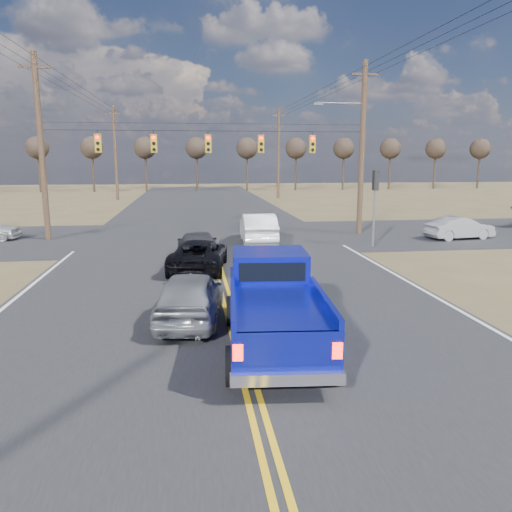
{
  "coord_description": "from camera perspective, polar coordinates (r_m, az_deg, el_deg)",
  "views": [
    {
      "loc": [
        -1.1,
        -10.83,
        4.49
      ],
      "look_at": [
        0.9,
        4.28,
        1.5
      ],
      "focal_mm": 35.0,
      "sensor_mm": 36.0,
      "label": 1
    }
  ],
  "objects": [
    {
      "name": "silver_suv",
      "position": [
        14.06,
        -7.53,
        -4.56
      ],
      "size": [
        2.19,
        4.38,
        1.43
      ],
      "primitive_type": "imported",
      "rotation": [
        0.0,
        0.0,
        3.02
      ],
      "color": "gray",
      "rests_on": "ground"
    },
    {
      "name": "treeline",
      "position": [
        37.82,
        -6.03,
        12.88
      ],
      "size": [
        87.0,
        117.8,
        7.4
      ],
      "color": "#33261C",
      "rests_on": "ground"
    },
    {
      "name": "black_suv",
      "position": [
        20.41,
        -6.56,
        0.14
      ],
      "size": [
        2.71,
        4.8,
        1.27
      ],
      "primitive_type": "imported",
      "rotation": [
        0.0,
        0.0,
        3.0
      ],
      "color": "black",
      "rests_on": "ground"
    },
    {
      "name": "utility_poles",
      "position": [
        27.86,
        -5.41,
        12.57
      ],
      "size": [
        19.6,
        58.32,
        10.0
      ],
      "color": "#473323",
      "rests_on": "ground"
    },
    {
      "name": "signal_gantry",
      "position": [
        28.66,
        -4.44,
        12.22
      ],
      "size": [
        19.6,
        4.83,
        10.0
      ],
      "color": "#473323",
      "rests_on": "ground"
    },
    {
      "name": "road_main",
      "position": [
        21.33,
        -4.42,
        -1.08
      ],
      "size": [
        14.0,
        120.0,
        0.02
      ],
      "primitive_type": "cube",
      "color": "#28282B",
      "rests_on": "ground"
    },
    {
      "name": "ground",
      "position": [
        11.77,
        -1.63,
        -11.32
      ],
      "size": [
        160.0,
        160.0,
        0.0
      ],
      "primitive_type": "plane",
      "color": "brown",
      "rests_on": "ground"
    },
    {
      "name": "road_cross",
      "position": [
        29.19,
        -5.3,
        2.2
      ],
      "size": [
        120.0,
        12.0,
        0.02
      ],
      "primitive_type": "cube",
      "color": "#28282B",
      "rests_on": "ground"
    },
    {
      "name": "white_car_queue",
      "position": [
        26.83,
        0.24,
        3.21
      ],
      "size": [
        1.94,
        4.98,
        1.62
      ],
      "primitive_type": "imported",
      "rotation": [
        0.0,
        0.0,
        3.1
      ],
      "color": "white",
      "rests_on": "ground"
    },
    {
      "name": "cross_car_east_near",
      "position": [
        30.36,
        22.25,
        2.98
      ],
      "size": [
        1.94,
        4.02,
        1.27
      ],
      "primitive_type": "imported",
      "rotation": [
        0.0,
        0.0,
        1.73
      ],
      "color": "#9FA2A7",
      "rests_on": "ground"
    },
    {
      "name": "pickup_truck",
      "position": [
        11.96,
        2.01,
        -5.71
      ],
      "size": [
        2.62,
        5.82,
        2.13
      ],
      "rotation": [
        0.0,
        0.0,
        -0.08
      ],
      "color": "black",
      "rests_on": "ground"
    },
    {
      "name": "dgrey_car_queue",
      "position": [
        22.42,
        -6.66,
        1.14
      ],
      "size": [
        1.93,
        4.47,
        1.28
      ],
      "primitive_type": "imported",
      "rotation": [
        0.0,
        0.0,
        3.17
      ],
      "color": "#3A3A3F",
      "rests_on": "ground"
    }
  ]
}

